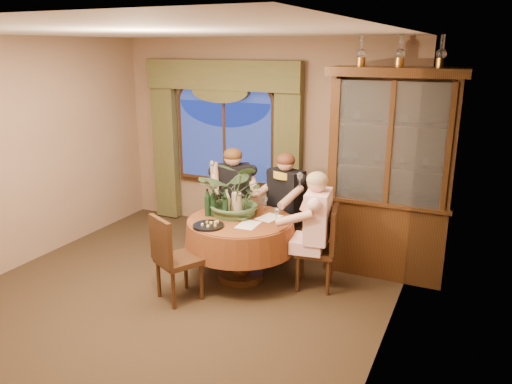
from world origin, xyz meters
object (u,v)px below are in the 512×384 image
at_px(china_cabinet, 391,175).
at_px(wine_bottle_0, 227,203).
at_px(stoneware_vase, 237,204).
at_px(wine_bottle_1, 226,199).
at_px(centerpiece_plant, 237,168).
at_px(person_back, 233,201).
at_px(chair_right, 316,248).
at_px(wine_bottle_2, 213,203).
at_px(oil_lamp_left, 361,51).
at_px(chair_back_right, 286,221).
at_px(oil_lamp_center, 400,51).
at_px(chair_back, 231,217).
at_px(wine_bottle_3, 213,199).
at_px(wine_bottle_4, 207,202).
at_px(person_pink, 317,232).
at_px(chair_front_left, 179,258).
at_px(person_scarf, 286,206).
at_px(dining_table, 241,249).
at_px(wine_bottle_5, 225,206).
at_px(olive_bowl, 241,218).
at_px(oil_lamp_right, 442,51).

distance_m(china_cabinet, wine_bottle_0, 1.94).
distance_m(stoneware_vase, wine_bottle_1, 0.17).
bearing_deg(centerpiece_plant, person_back, 121.90).
distance_m(chair_right, wine_bottle_2, 1.29).
distance_m(oil_lamp_left, chair_right, 2.28).
height_order(chair_back_right, wine_bottle_0, wine_bottle_0).
height_order(china_cabinet, person_back, china_cabinet).
bearing_deg(oil_lamp_center, china_cabinet, 0.00).
height_order(chair_back, person_back, person_back).
height_order(chair_back_right, centerpiece_plant, centerpiece_plant).
relative_size(wine_bottle_2, wine_bottle_3, 1.00).
height_order(wine_bottle_2, wine_bottle_4, same).
relative_size(person_back, wine_bottle_4, 4.34).
distance_m(person_pink, centerpiece_plant, 1.18).
xyz_separation_m(chair_front_left, person_scarf, (0.64, 1.52, 0.22)).
relative_size(chair_front_left, wine_bottle_2, 2.91).
bearing_deg(wine_bottle_1, chair_right, 0.49).
height_order(oil_lamp_center, wine_bottle_0, oil_lamp_center).
bearing_deg(person_pink, chair_back, 59.72).
relative_size(china_cabinet, centerpiece_plant, 2.58).
height_order(dining_table, oil_lamp_center, oil_lamp_center).
xyz_separation_m(person_scarf, wine_bottle_3, (-0.65, -0.72, 0.21)).
relative_size(chair_front_left, stoneware_vase, 3.46).
bearing_deg(oil_lamp_center, wine_bottle_1, -156.60).
bearing_deg(chair_front_left, chair_right, 63.12).
distance_m(oil_lamp_center, person_back, 2.75).
relative_size(china_cabinet, chair_back_right, 2.56).
xyz_separation_m(person_scarf, wine_bottle_1, (-0.51, -0.65, 0.21)).
distance_m(chair_front_left, wine_bottle_2, 0.81).
bearing_deg(wine_bottle_2, chair_front_left, -94.37).
relative_size(wine_bottle_4, wine_bottle_5, 1.00).
distance_m(olive_bowl, wine_bottle_4, 0.45).
bearing_deg(wine_bottle_0, chair_back, 113.96).
bearing_deg(wine_bottle_4, chair_right, 9.76).
xyz_separation_m(oil_lamp_left, wine_bottle_3, (-1.48, -0.84, -1.71)).
bearing_deg(wine_bottle_3, person_scarf, 48.18).
distance_m(chair_back, wine_bottle_5, 0.95).
xyz_separation_m(chair_back, person_back, (0.03, -0.00, 0.24)).
relative_size(chair_front_left, person_pink, 0.69).
height_order(oil_lamp_right, chair_front_left, oil_lamp_right).
distance_m(stoneware_vase, wine_bottle_2, 0.27).
height_order(oil_lamp_right, chair_back_right, oil_lamp_right).
distance_m(chair_back_right, person_pink, 1.01).
bearing_deg(person_scarf, stoneware_vase, 81.05).
xyz_separation_m(chair_back, wine_bottle_5, (0.34, -0.78, 0.44)).
height_order(wine_bottle_2, wine_bottle_3, same).
distance_m(oil_lamp_right, chair_front_left, 3.56).
xyz_separation_m(dining_table, wine_bottle_1, (-0.26, 0.15, 0.54)).
bearing_deg(wine_bottle_0, chair_right, 7.93).
distance_m(oil_lamp_center, person_pink, 2.18).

